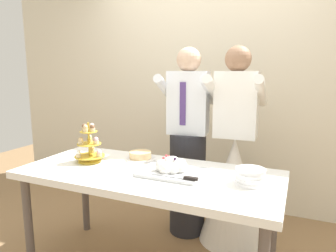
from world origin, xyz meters
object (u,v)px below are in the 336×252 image
main_cake_tray (171,168)px  person_bride (234,176)px  round_cake (140,156)px  dessert_table (148,181)px  person_groom (188,153)px  plate_stack (250,176)px  cupcake_stand (89,146)px

main_cake_tray → person_bride: 0.77m
round_cake → person_bride: (0.65, 0.45, -0.22)m
dessert_table → main_cake_tray: main_cake_tray is taller
person_groom → round_cake: bearing=-118.4°
dessert_table → person_bride: bearing=56.2°
dessert_table → plate_stack: (0.69, 0.03, 0.12)m
plate_stack → person_groom: person_groom is taller
cupcake_stand → person_groom: (0.56, 0.65, -0.15)m
round_cake → person_bride: person_bride is taller
round_cake → person_bride: bearing=34.8°
dessert_table → plate_stack: plate_stack is taller
cupcake_stand → plate_stack: size_ratio=1.62×
person_bride → person_groom: bearing=-178.3°
person_groom → cupcake_stand: bearing=-130.7°
main_cake_tray → round_cake: bearing=148.1°
cupcake_stand → plate_stack: (1.20, 0.01, -0.07)m
main_cake_tray → person_bride: person_bride is taller
dessert_table → person_bride: size_ratio=1.08×
round_cake → person_groom: 0.50m
dessert_table → person_bride: 0.83m
cupcake_stand → plate_stack: bearing=0.4°
person_bride → cupcake_stand: bearing=-145.7°
main_cake_tray → cupcake_stand: bearing=179.0°
cupcake_stand → dessert_table: bearing=-2.6°
plate_stack → round_cake: (-0.87, 0.20, -0.02)m
plate_stack → person_bride: person_bride is taller
dessert_table → cupcake_stand: cupcake_stand is taller
dessert_table → round_cake: round_cake is taller
dessert_table → person_bride: (0.46, 0.69, -0.12)m
dessert_table → person_groom: bearing=85.9°
cupcake_stand → main_cake_tray: 0.69m
main_cake_tray → plate_stack: size_ratio=2.32×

